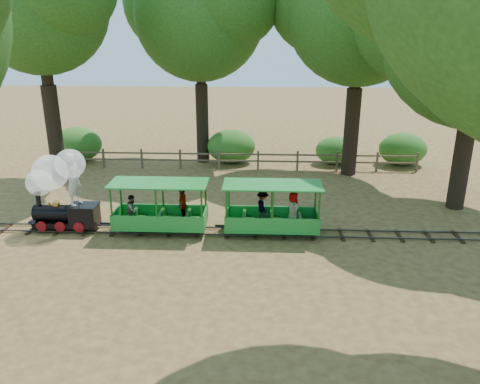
{
  "coord_description": "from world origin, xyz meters",
  "views": [
    {
      "loc": [
        1.19,
        -15.05,
        6.78
      ],
      "look_at": [
        0.44,
        0.5,
        1.37
      ],
      "focal_mm": 35.0,
      "sensor_mm": 36.0,
      "label": 1
    }
  ],
  "objects_px": {
    "locomotive": "(58,184)",
    "fence": "(238,158)",
    "carriage_front": "(161,212)",
    "carriage_rear": "(273,213)"
  },
  "relations": [
    {
      "from": "carriage_front",
      "to": "fence",
      "type": "relative_size",
      "value": 0.19
    },
    {
      "from": "carriage_front",
      "to": "fence",
      "type": "xyz_separation_m",
      "value": [
        2.32,
        7.98,
        -0.18
      ]
    },
    {
      "from": "locomotive",
      "to": "fence",
      "type": "distance_m",
      "value": 9.94
    },
    {
      "from": "carriage_rear",
      "to": "fence",
      "type": "height_order",
      "value": "carriage_rear"
    },
    {
      "from": "carriage_rear",
      "to": "locomotive",
      "type": "bearing_deg",
      "value": 179.82
    },
    {
      "from": "locomotive",
      "to": "carriage_rear",
      "type": "distance_m",
      "value": 7.57
    },
    {
      "from": "carriage_rear",
      "to": "carriage_front",
      "type": "bearing_deg",
      "value": -179.5
    },
    {
      "from": "carriage_front",
      "to": "carriage_rear",
      "type": "xyz_separation_m",
      "value": [
        3.94,
        0.03,
        0.01
      ]
    },
    {
      "from": "carriage_rear",
      "to": "fence",
      "type": "bearing_deg",
      "value": 101.54
    },
    {
      "from": "carriage_front",
      "to": "fence",
      "type": "height_order",
      "value": "carriage_front"
    }
  ]
}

